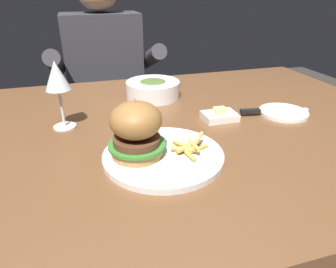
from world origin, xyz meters
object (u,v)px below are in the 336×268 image
main_plate (163,155)px  table_knife (268,110)px  wine_glass (57,78)px  soup_bowl (153,89)px  burger_sandwich (136,130)px  bread_plate (283,112)px  diner_person (107,99)px  butter_dish (220,116)px

main_plate → table_knife: size_ratio=1.28×
wine_glass → soup_bowl: wine_glass is taller
burger_sandwich → bread_plate: 0.50m
table_knife → diner_person: (-0.41, 0.78, -0.19)m
table_knife → butter_dish: bearing=178.4°
main_plate → bread_plate: size_ratio=1.89×
table_knife → soup_bowl: soup_bowl is taller
bread_plate → table_knife: table_knife is taller
burger_sandwich → table_knife: bearing=19.0°
bread_plate → butter_dish: size_ratio=1.47×
bread_plate → soup_bowl: bearing=142.7°
burger_sandwich → main_plate: bearing=-9.2°
main_plate → soup_bowl: bearing=79.2°
burger_sandwich → soup_bowl: 0.42m
burger_sandwich → table_knife: (0.43, 0.15, -0.06)m
main_plate → table_knife: table_knife is taller
table_knife → soup_bowl: bearing=139.3°
wine_glass → table_knife: wine_glass is taller
main_plate → bread_plate: (0.42, 0.15, -0.00)m
table_knife → diner_person: 0.90m
burger_sandwich → diner_person: diner_person is taller
wine_glass → burger_sandwich: bearing=-55.2°
burger_sandwich → bread_plate: burger_sandwich is taller
main_plate → wine_glass: bearing=132.2°
soup_bowl → diner_person: (-0.12, 0.53, -0.21)m
bread_plate → diner_person: 0.93m
burger_sandwich → wine_glass: bearing=124.8°
main_plate → bread_plate: 0.45m
wine_glass → diner_person: diner_person is taller
wine_glass → table_knife: bearing=-7.8°
wine_glass → table_knife: (0.59, -0.08, -0.12)m
wine_glass → main_plate: bearing=-47.8°
wine_glass → bread_plate: wine_glass is taller
table_knife → diner_person: size_ratio=0.18×
main_plate → wine_glass: 0.35m
bread_plate → butter_dish: bearing=176.3°
burger_sandwich → diner_person: 0.96m
burger_sandwich → table_knife: 0.46m
bread_plate → diner_person: size_ratio=0.12×
wine_glass → bread_plate: 0.66m
table_knife → soup_bowl: (-0.29, 0.25, 0.02)m
burger_sandwich → table_knife: size_ratio=0.63×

